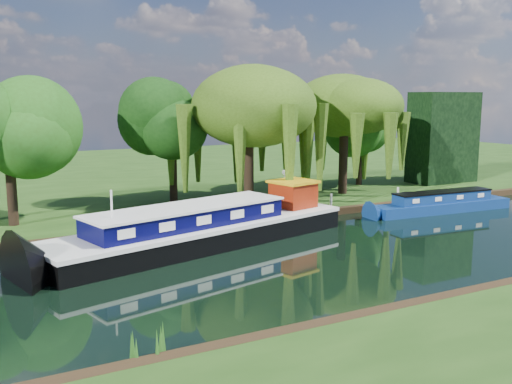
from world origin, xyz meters
TOP-DOWN VIEW (x-y plane):
  - ground at (0.00, 0.00)m, footprint 120.00×120.00m
  - far_bank at (0.00, 34.00)m, footprint 120.00×52.00m
  - dutch_barge at (-7.91, 4.73)m, footprint 18.47×8.32m
  - narrowboat at (10.45, 5.43)m, footprint 11.08×2.59m
  - red_dinghy at (-11.50, 7.17)m, footprint 4.06×3.48m
  - willow_left at (-1.34, 12.40)m, footprint 7.81×7.81m
  - willow_right at (7.32, 12.95)m, footprint 6.97×6.97m
  - tree_far_left at (-16.94, 12.78)m, footprint 5.29×5.29m
  - tree_far_mid at (-6.03, 15.14)m, footprint 4.97×4.97m
  - tree_far_right at (11.30, 15.99)m, footprint 4.58×4.58m
  - conifer_hedge at (19.00, 14.00)m, footprint 6.00×3.00m
  - lamppost at (0.50, 10.50)m, footprint 0.36×0.36m
  - mooring_posts at (-0.50, 8.40)m, footprint 19.16×0.16m

SIDE VIEW (x-z plane):
  - ground at x=0.00m, z-range 0.00..0.00m
  - red_dinghy at x=-11.50m, z-range -0.35..0.35m
  - far_bank at x=0.00m, z-range 0.00..0.45m
  - narrowboat at x=10.45m, z-range -0.23..1.37m
  - dutch_barge at x=-7.91m, z-range -0.96..2.85m
  - mooring_posts at x=-0.50m, z-range 0.45..1.45m
  - lamppost at x=0.50m, z-range 1.14..3.70m
  - conifer_hedge at x=19.00m, z-range 0.45..8.45m
  - tree_far_right at x=11.30m, z-range 1.87..9.37m
  - tree_far_mid at x=-6.03m, z-range 2.00..10.13m
  - tree_far_left at x=-16.94m, z-range 2.02..10.54m
  - willow_right at x=7.32m, z-range 2.40..10.89m
  - willow_left at x=-1.34m, z-range 2.57..11.93m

